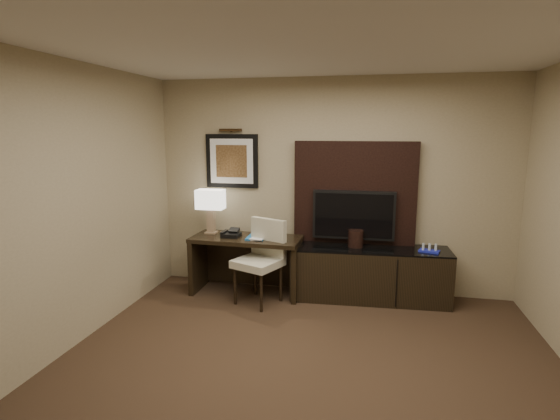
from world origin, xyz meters
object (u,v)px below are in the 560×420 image
(table_lamp, at_px, (211,210))
(water_bottle, at_px, (280,230))
(ice_bucket, at_px, (356,238))
(minibar_tray, at_px, (429,248))
(desk_chair, at_px, (258,262))
(credenza, at_px, (369,274))
(desk, at_px, (247,265))
(tv, at_px, (354,215))
(desk_phone, at_px, (231,233))

(table_lamp, relative_size, water_bottle, 3.54)
(ice_bucket, bearing_deg, table_lamp, -179.68)
(water_bottle, distance_m, minibar_tray, 1.79)
(desk_chair, distance_m, table_lamp, 0.99)
(desk_chair, relative_size, ice_bucket, 4.90)
(credenza, bearing_deg, water_bottle, 178.14)
(table_lamp, bearing_deg, credenza, -0.37)
(desk, relative_size, water_bottle, 7.85)
(credenza, bearing_deg, desk_chair, -166.08)
(tv, relative_size, water_bottle, 5.75)
(desk, distance_m, desk_chair, 0.40)
(credenza, xyz_separation_m, tv, (-0.21, 0.14, 0.69))
(desk, distance_m, ice_bucket, 1.41)
(table_lamp, height_order, ice_bucket, table_lamp)
(water_bottle, distance_m, ice_bucket, 0.94)
(ice_bucket, bearing_deg, credenza, -7.60)
(desk, distance_m, tv, 1.48)
(desk, distance_m, minibar_tray, 2.23)
(credenza, relative_size, tv, 1.89)
(tv, xyz_separation_m, minibar_tray, (0.89, -0.17, -0.33))
(desk, height_order, tv, tv)
(table_lamp, relative_size, desk_phone, 2.84)
(credenza, bearing_deg, ice_bucket, 169.54)
(tv, bearing_deg, water_bottle, -169.88)
(minibar_tray, bearing_deg, credenza, 177.47)
(water_bottle, bearing_deg, tv, 10.12)
(desk_chair, distance_m, water_bottle, 0.52)
(minibar_tray, bearing_deg, desk, -178.18)
(tv, distance_m, water_bottle, 0.93)
(minibar_tray, bearing_deg, water_bottle, 179.66)
(desk, height_order, desk_phone, desk_phone)
(table_lamp, relative_size, ice_bucket, 2.97)
(desk, distance_m, table_lamp, 0.85)
(credenza, xyz_separation_m, desk_chair, (-1.30, -0.39, 0.18))
(desk_phone, xyz_separation_m, water_bottle, (0.60, 0.11, 0.03))
(desk_phone, bearing_deg, water_bottle, 12.85)
(table_lamp, distance_m, ice_bucket, 1.88)
(ice_bucket, xyz_separation_m, minibar_tray, (0.85, -0.05, -0.06))
(credenza, height_order, ice_bucket, ice_bucket)
(tv, relative_size, ice_bucket, 4.82)
(tv, relative_size, table_lamp, 1.62)
(water_bottle, xyz_separation_m, ice_bucket, (0.93, 0.04, -0.06))
(desk, height_order, minibar_tray, same)
(desk_chair, distance_m, desk_phone, 0.56)
(tv, relative_size, desk_phone, 4.61)
(tv, distance_m, desk_chair, 1.31)
(desk, relative_size, tv, 1.37)
(minibar_tray, bearing_deg, tv, 169.23)
(credenza, height_order, desk_chair, desk_chair)
(water_bottle, relative_size, minibar_tray, 0.77)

